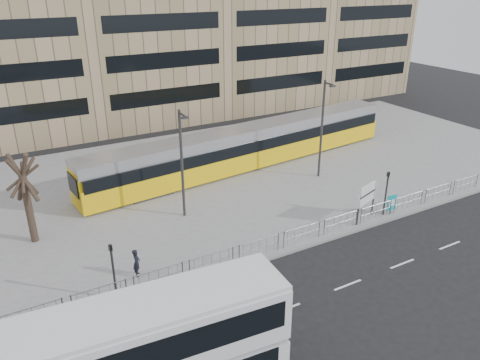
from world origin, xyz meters
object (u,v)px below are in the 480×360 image
traffic_light_west (113,265)px  double_decker_bus (136,355)px  ad_panel (392,203)px  tram (248,146)px  lamp_post_east (322,126)px  lamp_post_west (182,160)px  bare_tree (17,150)px  traffic_light_east (387,188)px  pedestrian (137,263)px  station_sign (367,195)px

traffic_light_west → double_decker_bus: bearing=-112.8°
ad_panel → traffic_light_west: traffic_light_west is taller
ad_panel → traffic_light_west: (-18.60, 0.09, 1.17)m
tram → lamp_post_east: (3.74, -4.79, 2.51)m
tram → double_decker_bus: bearing=-135.9°
lamp_post_west → lamp_post_east: bearing=4.4°
tram → bare_tree: bearing=-172.4°
double_decker_bus → lamp_post_east: 23.95m
traffic_light_east → bare_tree: 22.61m
traffic_light_west → bare_tree: 9.26m
pedestrian → lamp_post_west: 7.73m
station_sign → bare_tree: bearing=140.1°
station_sign → ad_panel: bearing=-25.1°
ad_panel → bare_tree: bare_tree is taller
double_decker_bus → bare_tree: 15.01m
ad_panel → pedestrian: (-17.06, 1.53, -0.02)m
traffic_light_west → traffic_light_east: (18.09, 0.06, 0.00)m
traffic_light_west → traffic_light_east: size_ratio=1.00×
double_decker_bus → tram: bearing=54.6°
bare_tree → tram: bearing=13.6°
ad_panel → pedestrian: 17.13m
traffic_light_east → lamp_post_west: 13.45m
tram → lamp_post_west: lamp_post_west is taller
double_decker_bus → lamp_post_west: size_ratio=1.58×
traffic_light_east → lamp_post_east: bearing=90.2°
double_decker_bus → traffic_light_east: 20.14m
station_sign → ad_panel: size_ratio=1.82×
ad_panel → lamp_post_east: size_ratio=0.18×
bare_tree → pedestrian: bearing=-56.8°
traffic_light_east → tram: bearing=108.5°
traffic_light_west → traffic_light_east: 18.09m
traffic_light_east → station_sign: bearing=178.6°
double_decker_bus → pedestrian: size_ratio=7.27×
pedestrian → traffic_light_east: (16.56, -1.38, 1.19)m
traffic_light_west → lamp_post_east: bearing=7.3°
traffic_light_east → bare_tree: (-20.83, 7.90, 3.86)m
traffic_light_west → tram: bearing=25.1°
station_sign → traffic_light_west: traffic_light_west is taller
double_decker_bus → station_sign: 18.71m
station_sign → bare_tree: (-19.25, 7.78, 4.10)m
pedestrian → traffic_light_east: traffic_light_east is taller
traffic_light_west → lamp_post_west: 9.35m
traffic_light_west → lamp_post_west: lamp_post_west is taller
tram → traffic_light_east: bearing=-80.4°
pedestrian → traffic_light_west: (-1.54, -1.44, 1.19)m
pedestrian → bare_tree: bare_tree is taller
pedestrian → lamp_post_east: 18.26m
lamp_post_west → bare_tree: size_ratio=0.89×
double_decker_bus → traffic_light_east: bearing=23.6°
station_sign → pedestrian: (-14.98, 1.26, -0.95)m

